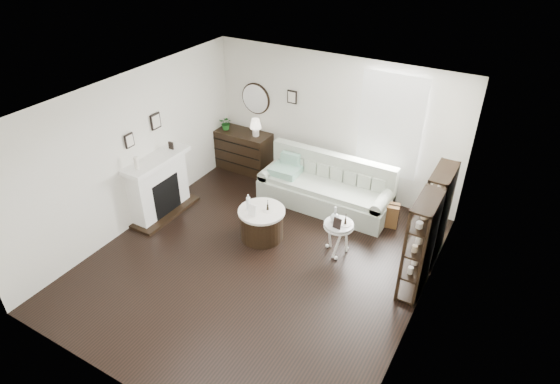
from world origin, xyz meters
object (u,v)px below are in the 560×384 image
Objects in this scene: dresser at (242,150)px; drum_table at (262,223)px; sofa at (326,190)px; pedestal_table at (339,226)px.

dresser is 1.61× the size of drum_table.
sofa is 1.47m from pedestal_table.
sofa is 1.93× the size of dresser.
dresser is 2.19× the size of pedestal_table.
pedestal_table reaches higher than drum_table.
pedestal_table is at bearing -57.14° from sofa.
pedestal_table is (0.79, -1.22, 0.22)m from sofa.
drum_table is at bearing -48.24° from dresser.
dresser is at bearing 151.51° from pedestal_table.
sofa is at bearing -10.17° from dresser.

